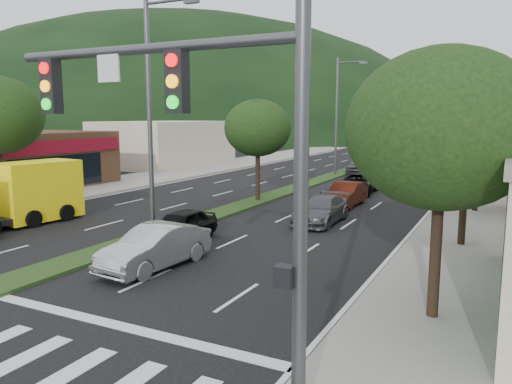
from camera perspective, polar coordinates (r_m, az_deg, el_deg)
The scene contains 25 objects.
sidewalk_right at distance 34.07m, azimuth 25.04°, elevation -0.69°, with size 5.00×90.00×0.15m, color gray.
sidewalk_left at distance 43.13m, azimuth -11.11°, elevation 1.77°, with size 6.00×90.00×0.15m, color gray.
median at distance 39.40m, azimuth 6.76°, elevation 1.21°, with size 1.60×56.00×0.12m, color #1D3814.
traffic_signal at distance 8.41m, azimuth -4.89°, elevation 5.33°, with size 6.12×0.40×7.00m.
shop_left at distance 39.86m, azimuth -26.42°, elevation 3.27°, with size 10.15×12.00×4.00m.
bldg_left_far at distance 53.69m, azimuth -10.32°, elevation 5.50°, with size 9.00×14.00×4.60m, color beige.
hill_far at distance 151.15m, azimuth -11.31°, elevation 6.55°, with size 176.00×132.00×82.00m, color black.
tree_r_a at distance 12.76m, azimuth 20.53°, elevation 6.73°, with size 4.60×4.60×6.63m.
tree_r_b at distance 20.73m, azimuth 23.15°, elevation 7.72°, with size 4.80×4.80×6.94m.
tree_r_c at distance 28.71m, azimuth 24.25°, elevation 7.14°, with size 4.40×4.40×6.48m.
tree_r_d at distance 38.70m, azimuth 25.07°, elevation 7.93°, with size 5.00×5.00×7.17m.
tree_r_e at distance 48.70m, azimuth 25.49°, elevation 7.55°, with size 4.60×4.60×6.71m.
tree_med_near at distance 29.89m, azimuth 0.20°, elevation 7.31°, with size 4.00×4.00×6.02m.
tree_med_far at distance 54.37m, azimuth 12.78°, elevation 8.32°, with size 4.80×4.80×6.94m.
streetlight_near at distance 21.31m, azimuth -11.68°, elevation 9.70°, with size 2.60×0.25×10.00m.
streetlight_mid at distance 43.74m, azimuth 9.45°, elevation 9.14°, with size 2.60×0.25×10.00m.
sedan_silver at distance 17.38m, azimuth -11.44°, elevation -6.19°, with size 1.54×4.41×1.45m, color #B7BAC0.
car_queue_a at distance 20.70m, azimuth -8.68°, elevation -3.88°, with size 1.58×3.94×1.34m, color black.
car_queue_b at distance 24.36m, azimuth 7.47°, elevation -2.01°, with size 1.83×4.50×1.30m, color #4E4E53.
car_queue_c at distance 29.13m, azimuth 10.23°, elevation -0.25°, with size 1.45×4.16×1.37m, color #45160B.
car_queue_d at distance 34.09m, azimuth 11.50°, elevation 0.98°, with size 2.24×4.86×1.35m, color black.
car_queue_e at distance 46.26m, azimuth 11.88°, elevation 3.04°, with size 1.76×4.37×1.49m, color #55555B.
car_queue_f at distance 40.79m, azimuth 13.72°, elevation 2.06°, with size 1.73×4.26×1.23m, color black.
box_truck at distance 26.25m, azimuth -24.98°, elevation -0.34°, with size 2.81×6.16×2.95m.
motorhome at distance 45.43m, azimuth 21.30°, elevation 3.66°, with size 2.62×8.03×3.07m.
Camera 1 is at (13.46, -8.67, 5.13)m, focal length 35.00 mm.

